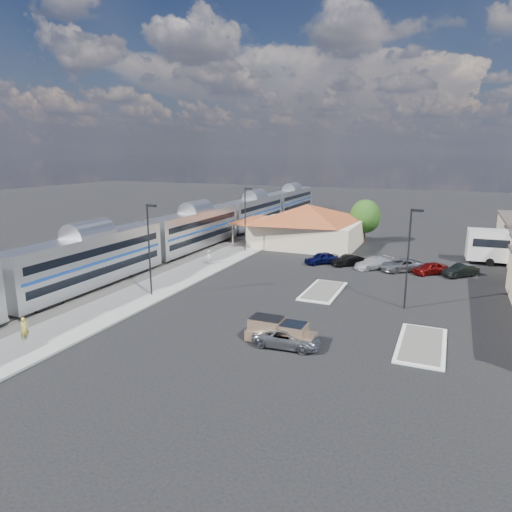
% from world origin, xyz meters
% --- Properties ---
extents(ground, '(280.00, 280.00, 0.00)m').
position_xyz_m(ground, '(0.00, 0.00, 0.00)').
color(ground, black).
rests_on(ground, ground).
extents(railbed, '(16.00, 100.00, 0.12)m').
position_xyz_m(railbed, '(-21.00, 8.00, 0.06)').
color(railbed, '#4C4944').
rests_on(railbed, ground).
extents(platform, '(5.50, 92.00, 0.18)m').
position_xyz_m(platform, '(-12.00, 6.00, 0.09)').
color(platform, gray).
rests_on(platform, ground).
extents(passenger_train, '(3.00, 104.00, 5.55)m').
position_xyz_m(passenger_train, '(-18.00, 14.66, 2.87)').
color(passenger_train, silver).
rests_on(passenger_train, ground).
extents(freight_cars, '(2.80, 46.00, 4.00)m').
position_xyz_m(freight_cars, '(-24.00, 9.92, 1.93)').
color(freight_cars, black).
rests_on(freight_cars, ground).
extents(station_depot, '(18.35, 12.24, 6.20)m').
position_xyz_m(station_depot, '(-4.56, 24.00, 3.13)').
color(station_depot, tan).
rests_on(station_depot, ground).
extents(traffic_island_south, '(3.30, 7.50, 0.21)m').
position_xyz_m(traffic_island_south, '(4.00, 2.00, 0.10)').
color(traffic_island_south, silver).
rests_on(traffic_island_south, ground).
extents(traffic_island_north, '(3.30, 7.50, 0.21)m').
position_xyz_m(traffic_island_north, '(14.00, -8.00, 0.10)').
color(traffic_island_north, silver).
rests_on(traffic_island_north, ground).
extents(lamp_plat_s, '(1.08, 0.25, 9.00)m').
position_xyz_m(lamp_plat_s, '(-10.90, -6.00, 5.34)').
color(lamp_plat_s, black).
rests_on(lamp_plat_s, ground).
extents(lamp_plat_n, '(1.08, 0.25, 9.00)m').
position_xyz_m(lamp_plat_n, '(-10.90, 16.00, 5.34)').
color(lamp_plat_n, black).
rests_on(lamp_plat_n, ground).
extents(lamp_lot, '(1.08, 0.25, 9.00)m').
position_xyz_m(lamp_lot, '(12.10, 0.00, 5.34)').
color(lamp_lot, black).
rests_on(lamp_lot, ground).
extents(tree_depot, '(4.71, 4.71, 6.63)m').
position_xyz_m(tree_depot, '(3.00, 30.00, 4.02)').
color(tree_depot, '#382314').
rests_on(tree_depot, ground).
extents(pickup_truck, '(5.07, 1.93, 1.75)m').
position_xyz_m(pickup_truck, '(4.44, -11.51, 0.83)').
color(pickup_truck, tan).
rests_on(pickup_truck, ground).
extents(suv, '(5.04, 2.59, 1.36)m').
position_xyz_m(suv, '(5.07, -11.97, 0.68)').
color(suv, gray).
rests_on(suv, ground).
extents(person_a, '(0.53, 0.70, 1.75)m').
position_xyz_m(person_a, '(-12.90, -18.83, 1.05)').
color(person_a, gold).
rests_on(person_a, platform).
extents(person_b, '(0.89, 1.01, 1.73)m').
position_xyz_m(person_b, '(-11.93, 7.12, 1.05)').
color(person_b, white).
rests_on(person_b, platform).
extents(parked_car_a, '(4.30, 4.33, 1.48)m').
position_xyz_m(parked_car_a, '(0.69, 13.38, 0.74)').
color(parked_car_a, '#0D0F42').
rests_on(parked_car_a, ground).
extents(parked_car_b, '(3.99, 3.88, 1.36)m').
position_xyz_m(parked_car_b, '(3.89, 13.68, 0.68)').
color(parked_car_b, black).
rests_on(parked_car_b, ground).
extents(parked_car_c, '(4.82, 4.98, 1.43)m').
position_xyz_m(parked_car_c, '(7.09, 13.38, 0.72)').
color(parked_car_c, white).
rests_on(parked_car_c, ground).
extents(parked_car_d, '(5.55, 5.27, 1.46)m').
position_xyz_m(parked_car_d, '(10.29, 13.68, 0.73)').
color(parked_car_d, gray).
rests_on(parked_car_d, ground).
extents(parked_car_e, '(4.25, 3.97, 1.42)m').
position_xyz_m(parked_car_e, '(13.49, 13.38, 0.71)').
color(parked_car_e, maroon).
rests_on(parked_car_e, ground).
extents(parked_car_f, '(4.07, 4.13, 1.42)m').
position_xyz_m(parked_car_f, '(16.69, 13.68, 0.71)').
color(parked_car_f, black).
rests_on(parked_car_f, ground).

